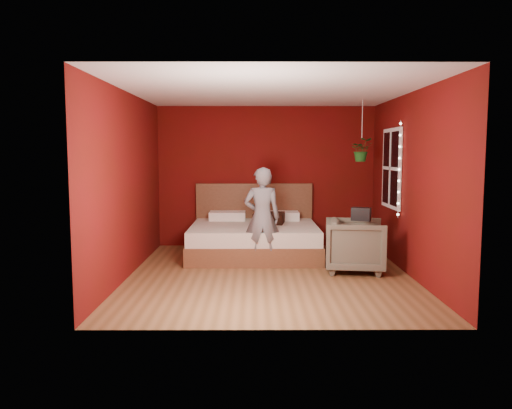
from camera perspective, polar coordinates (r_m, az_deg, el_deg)
name	(u,v)px	position (r m, az deg, el deg)	size (l,w,h in m)	color
floor	(269,275)	(7.26, 1.53, -8.01)	(4.50, 4.50, 0.00)	brown
room_walls	(270,158)	(7.04, 1.57, 5.37)	(4.04, 4.54, 2.62)	#5F0A0C
window	(391,168)	(8.24, 15.20, 4.01)	(0.05, 0.97, 1.27)	white
fairy_lights	(399,169)	(7.72, 16.05, 3.87)	(0.04, 0.04, 1.45)	silver
bed	(254,237)	(8.55, -0.22, -3.76)	(2.14, 1.82, 1.18)	brown
person	(262,217)	(7.60, 0.70, -1.49)	(0.56, 0.37, 1.53)	slate
armchair	(355,245)	(7.51, 11.27, -4.60)	(0.83, 0.85, 0.78)	#5C5A49
handbag	(361,214)	(7.31, 11.92, -1.08)	(0.27, 0.13, 0.19)	black
throw_pillow	(269,218)	(8.60, 1.50, -1.55)	(0.50, 0.50, 0.18)	black
hanging_plant	(362,150)	(8.38, 11.98, 6.13)	(0.37, 0.33, 1.00)	silver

